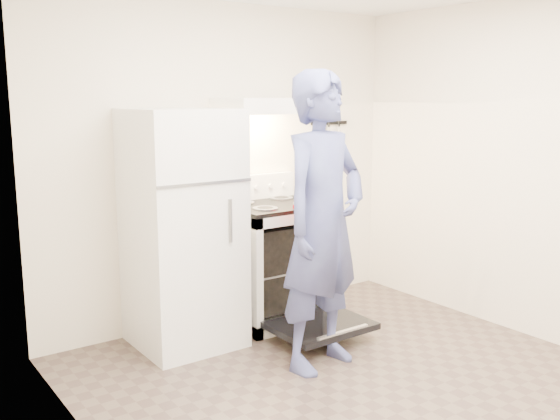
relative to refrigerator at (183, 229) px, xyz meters
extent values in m
plane|color=brown|center=(0.58, -1.45, -0.85)|extent=(3.60, 3.60, 0.00)
cube|color=beige|center=(0.58, 0.35, 0.40)|extent=(3.20, 0.02, 2.50)
cube|color=white|center=(0.00, 0.00, 0.00)|extent=(0.70, 0.70, 1.70)
cube|color=white|center=(0.81, 0.02, -0.39)|extent=(0.76, 0.65, 0.92)
cube|color=black|center=(0.81, 0.02, 0.09)|extent=(0.76, 0.65, 0.03)
cube|color=white|center=(0.81, 0.31, 0.20)|extent=(0.76, 0.07, 0.20)
cube|color=black|center=(0.81, -0.57, -0.72)|extent=(0.70, 0.54, 0.04)
cube|color=slate|center=(0.81, 0.02, -0.41)|extent=(0.60, 0.52, 0.01)
cube|color=white|center=(0.81, 0.10, 0.86)|extent=(0.76, 0.50, 0.12)
cube|color=black|center=(1.63, 0.33, 0.70)|extent=(0.40, 0.02, 0.03)
cylinder|color=#8E684D|center=(0.77, 0.12, -0.40)|extent=(0.36, 0.36, 0.02)
cylinder|color=silver|center=(1.13, -0.10, 0.20)|extent=(0.11, 0.11, 0.13)
imported|color=navy|center=(0.57, -0.87, 0.13)|extent=(0.79, 0.60, 1.95)
camera|label=1|loc=(-1.97, -3.93, 0.93)|focal=40.00mm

